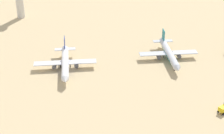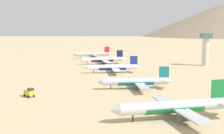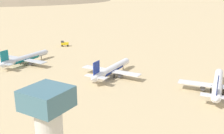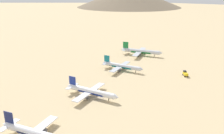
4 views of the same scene
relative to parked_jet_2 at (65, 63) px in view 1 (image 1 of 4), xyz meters
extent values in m
plane|color=tan|center=(0.67, 2.34, -3.51)|extent=(1800.00, 1800.00, 0.00)
cylinder|color=white|center=(0.29, 0.01, 0.14)|extent=(31.35, 4.39, 3.30)
cone|color=white|center=(17.29, 0.60, 0.14)|extent=(2.89, 3.33, 3.23)
cone|color=white|center=(-16.54, -0.58, 0.14)|extent=(2.53, 3.05, 2.97)
cube|color=navy|center=(-13.42, -0.47, 4.00)|extent=(4.78, 0.47, 6.08)
cube|color=silver|center=(-13.94, -0.49, 0.47)|extent=(3.14, 10.51, 0.31)
cube|color=silver|center=(-1.01, -0.04, -0.44)|extent=(5.37, 29.65, 0.39)
cylinder|color=#4C4C54|center=(-0.50, 5.19, -1.63)|extent=(3.71, 2.12, 2.00)
cylinder|color=#4C4C54|center=(-0.14, -5.22, -1.63)|extent=(3.71, 2.12, 2.00)
cylinder|color=black|center=(12.16, 0.42, -1.85)|extent=(0.38, 0.38, 3.32)
cylinder|color=black|center=(-1.96, 2.19, -1.85)|extent=(0.38, 0.38, 3.32)
cylinder|color=black|center=(-1.80, -2.32, -1.85)|extent=(0.38, 0.38, 3.32)
cylinder|color=navy|center=(0.29, 0.01, -0.11)|extent=(17.29, 3.90, 3.31)
cylinder|color=silver|center=(-6.25, 50.95, 0.09)|extent=(30.91, 4.19, 3.25)
cone|color=silver|center=(10.52, 51.46, 0.09)|extent=(2.84, 3.27, 3.19)
cone|color=silver|center=(-22.85, 50.45, 0.09)|extent=(2.49, 3.00, 2.93)
cube|color=#14727F|center=(-19.77, 50.54, 3.90)|extent=(4.72, 0.44, 5.99)
cube|color=#B6BBC5|center=(-20.28, 50.52, 0.41)|extent=(3.05, 10.35, 0.31)
cube|color=#B6BBC5|center=(-7.53, 50.91, -0.48)|extent=(5.17, 29.23, 0.39)
cylinder|color=#4C4C54|center=(-7.00, 56.07, -1.66)|extent=(3.65, 2.08, 1.97)
cylinder|color=#4C4C54|center=(-6.69, 45.80, -1.66)|extent=(3.65, 2.08, 1.97)
cylinder|color=black|center=(5.46, 51.31, -1.87)|extent=(0.38, 0.38, 3.27)
cylinder|color=black|center=(-8.46, 53.11, -1.87)|extent=(0.38, 0.38, 3.27)
cylinder|color=black|center=(-8.32, 48.66, -1.87)|extent=(0.38, 0.38, 3.27)
cylinder|color=#14727F|center=(-6.25, 50.95, -0.16)|extent=(17.04, 3.78, 3.26)
cube|color=yellow|center=(40.38, 63.12, -1.56)|extent=(4.89, 5.57, 1.70)
cylinder|color=black|center=(38.29, 64.07, -2.96)|extent=(0.92, 1.10, 1.10)
cylinder|color=black|center=(40.58, 60.85, -2.96)|extent=(0.92, 1.10, 1.10)
cylinder|color=black|center=(42.46, 62.18, -2.96)|extent=(0.92, 1.10, 1.10)
cylinder|color=beige|center=(-72.36, -30.44, 6.84)|extent=(4.80, 4.80, 20.70)
camera|label=1|loc=(159.87, 10.11, 81.77)|focal=60.82mm
camera|label=2|loc=(16.34, 187.72, 24.95)|focal=48.29mm
camera|label=3|loc=(-101.98, -60.82, 36.87)|focal=42.34mm
camera|label=4|loc=(74.91, -103.32, 58.69)|focal=37.51mm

